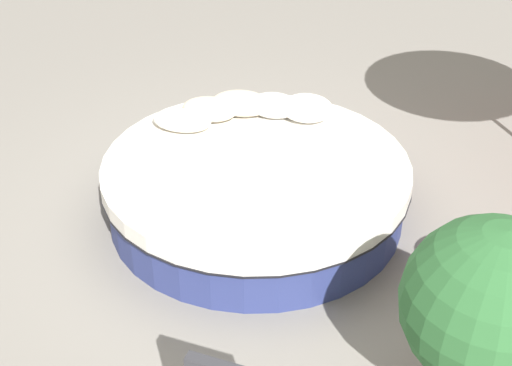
# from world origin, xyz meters

# --- Properties ---
(ground_plane) EXTENTS (16.00, 16.00, 0.00)m
(ground_plane) POSITION_xyz_m (0.00, 0.00, 0.00)
(ground_plane) COLOR gray
(round_bed) EXTENTS (2.45, 2.45, 0.50)m
(round_bed) POSITION_xyz_m (0.00, 0.00, 0.26)
(round_bed) COLOR navy
(round_bed) RESTS_ON ground_plane
(throw_pillow_0) EXTENTS (0.45, 0.39, 0.21)m
(throw_pillow_0) POSITION_xyz_m (-0.24, -0.81, 0.60)
(throw_pillow_0) COLOR white
(throw_pillow_0) RESTS_ON round_bed
(throw_pillow_1) EXTENTS (0.44, 0.32, 0.20)m
(throw_pillow_1) POSITION_xyz_m (0.05, -0.79, 0.60)
(throw_pillow_1) COLOR white
(throw_pillow_1) RESTS_ON round_bed
(throw_pillow_2) EXTENTS (0.53, 0.38, 0.18)m
(throw_pillow_2) POSITION_xyz_m (0.34, -0.78, 0.59)
(throw_pillow_2) COLOR beige
(throw_pillow_2) RESTS_ON round_bed
(throw_pillow_3) EXTENTS (0.49, 0.35, 0.18)m
(throw_pillow_3) POSITION_xyz_m (0.58, -0.60, 0.59)
(throw_pillow_3) COLOR beige
(throw_pillow_3) RESTS_ON round_bed
(throw_pillow_4) EXTENTS (0.51, 0.31, 0.16)m
(throw_pillow_4) POSITION_xyz_m (0.74, -0.36, 0.58)
(throw_pillow_4) COLOR silver
(throw_pillow_4) RESTS_ON round_bed
(planter) EXTENTS (0.96, 0.96, 1.32)m
(planter) POSITION_xyz_m (-1.71, 1.59, 0.76)
(planter) COLOR brown
(planter) RESTS_ON ground_plane
(side_table) EXTENTS (0.43, 0.43, 0.49)m
(side_table) POSITION_xyz_m (-1.81, 0.58, 0.25)
(side_table) COLOR #333338
(side_table) RESTS_ON ground_plane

